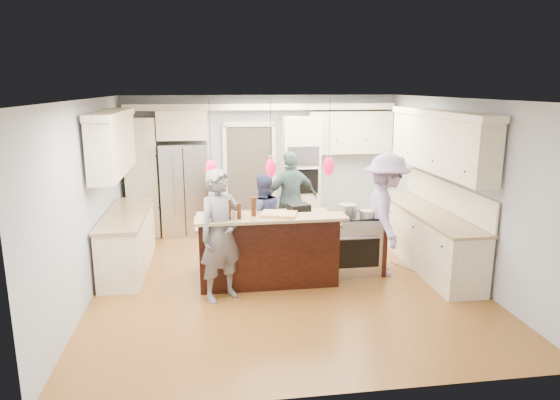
# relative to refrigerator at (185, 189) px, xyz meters

# --- Properties ---
(ground_plane) EXTENTS (6.00, 6.00, 0.00)m
(ground_plane) POSITION_rel_refrigerator_xyz_m (1.55, -2.64, -0.90)
(ground_plane) COLOR #9B692A
(ground_plane) RESTS_ON ground
(room_shell) EXTENTS (5.54, 6.04, 2.72)m
(room_shell) POSITION_rel_refrigerator_xyz_m (1.55, -2.64, 0.92)
(room_shell) COLOR #B2BCC6
(room_shell) RESTS_ON ground
(refrigerator) EXTENTS (0.90, 0.70, 1.80)m
(refrigerator) POSITION_rel_refrigerator_xyz_m (0.00, 0.00, 0.00)
(refrigerator) COLOR #B7B7BC
(refrigerator) RESTS_ON ground
(oven_column) EXTENTS (0.72, 0.69, 2.30)m
(oven_column) POSITION_rel_refrigerator_xyz_m (2.30, 0.03, 0.25)
(oven_column) COLOR #F9EBCA
(oven_column) RESTS_ON ground
(back_upper_cabinets) EXTENTS (5.30, 0.61, 2.54)m
(back_upper_cabinets) POSITION_rel_refrigerator_xyz_m (0.80, 0.12, 0.77)
(back_upper_cabinets) COLOR #F9EBCA
(back_upper_cabinets) RESTS_ON ground
(right_counter_run) EXTENTS (0.64, 3.10, 2.51)m
(right_counter_run) POSITION_rel_refrigerator_xyz_m (3.99, -2.34, 0.16)
(right_counter_run) COLOR #F9EBCA
(right_counter_run) RESTS_ON ground
(left_cabinets) EXTENTS (0.64, 2.30, 2.51)m
(left_cabinets) POSITION_rel_refrigerator_xyz_m (-0.89, -1.84, 0.16)
(left_cabinets) COLOR #F9EBCA
(left_cabinets) RESTS_ON ground
(kitchen_island) EXTENTS (2.10, 1.46, 1.12)m
(kitchen_island) POSITION_rel_refrigerator_xyz_m (1.30, -2.57, -0.41)
(kitchen_island) COLOR black
(kitchen_island) RESTS_ON ground
(island_range) EXTENTS (0.82, 0.71, 0.92)m
(island_range) POSITION_rel_refrigerator_xyz_m (2.71, -2.49, -0.44)
(island_range) COLOR #B7B7BC
(island_range) RESTS_ON ground
(pendant_lights) EXTENTS (1.75, 0.15, 1.03)m
(pendant_lights) POSITION_rel_refrigerator_xyz_m (1.30, -3.15, 0.90)
(pendant_lights) COLOR black
(pendant_lights) RESTS_ON ground
(person_bar_end) EXTENTS (0.79, 0.72, 1.82)m
(person_bar_end) POSITION_rel_refrigerator_xyz_m (0.60, -3.24, 0.01)
(person_bar_end) COLOR slate
(person_bar_end) RESTS_ON ground
(person_far_left) EXTENTS (0.80, 0.68, 1.47)m
(person_far_left) POSITION_rel_refrigerator_xyz_m (1.33, -1.79, -0.16)
(person_far_left) COLOR navy
(person_far_left) RESTS_ON ground
(person_far_right) EXTENTS (1.09, 0.66, 1.74)m
(person_far_right) POSITION_rel_refrigerator_xyz_m (1.94, -1.04, -0.03)
(person_far_right) COLOR #466362
(person_far_right) RESTS_ON ground
(person_range_side) EXTENTS (0.95, 1.35, 1.90)m
(person_range_side) POSITION_rel_refrigerator_xyz_m (3.15, -2.64, 0.05)
(person_range_side) COLOR #A08BBC
(person_range_side) RESTS_ON ground
(floor_rug) EXTENTS (1.05, 1.21, 0.01)m
(floor_rug) POSITION_rel_refrigerator_xyz_m (3.95, -2.55, -0.89)
(floor_rug) COLOR olive
(floor_rug) RESTS_ON ground
(water_bottle) EXTENTS (0.08, 0.08, 0.33)m
(water_bottle) POSITION_rel_refrigerator_xyz_m (0.61, -3.23, 0.38)
(water_bottle) COLOR silver
(water_bottle) RESTS_ON kitchen_island
(beer_bottle_a) EXTENTS (0.09, 0.09, 0.27)m
(beer_bottle_a) POSITION_rel_refrigerator_xyz_m (0.72, -3.22, 0.36)
(beer_bottle_a) COLOR #421C0B
(beer_bottle_a) RESTS_ON kitchen_island
(beer_bottle_b) EXTENTS (0.07, 0.07, 0.22)m
(beer_bottle_b) POSITION_rel_refrigerator_xyz_m (0.86, -3.21, 0.33)
(beer_bottle_b) COLOR #421C0B
(beer_bottle_b) RESTS_ON kitchen_island
(beer_bottle_c) EXTENTS (0.08, 0.08, 0.27)m
(beer_bottle_c) POSITION_rel_refrigerator_xyz_m (1.07, -3.09, 0.35)
(beer_bottle_c) COLOR #421C0B
(beer_bottle_c) RESTS_ON kitchen_island
(drink_can) EXTENTS (0.07, 0.07, 0.12)m
(drink_can) POSITION_rel_refrigerator_xyz_m (0.79, -3.27, 0.28)
(drink_can) COLOR #B7B7BC
(drink_can) RESTS_ON kitchen_island
(cutting_board) EXTENTS (0.56, 0.47, 0.04)m
(cutting_board) POSITION_rel_refrigerator_xyz_m (1.41, -3.11, 0.24)
(cutting_board) COLOR tan
(cutting_board) RESTS_ON kitchen_island
(pot_large) EXTENTS (0.27, 0.27, 0.16)m
(pot_large) POSITION_rel_refrigerator_xyz_m (2.60, -2.43, 0.10)
(pot_large) COLOR #B7B7BC
(pot_large) RESTS_ON island_range
(pot_small) EXTENTS (0.21, 0.21, 0.10)m
(pot_small) POSITION_rel_refrigerator_xyz_m (2.84, -2.66, 0.07)
(pot_small) COLOR #B7B7BC
(pot_small) RESTS_ON island_range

